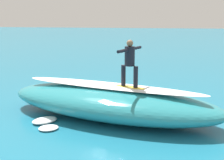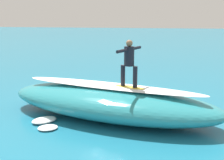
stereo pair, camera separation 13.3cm
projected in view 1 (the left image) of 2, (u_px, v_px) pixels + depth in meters
The scene contains 10 objects.
ground_plane at pixel (111, 100), 14.57m from camera, with size 120.00×120.00×0.00m, color teal.
wave_crest at pixel (111, 102), 12.06m from camera, with size 8.61×3.09×1.22m, color teal.
wave_foam_lip at pixel (111, 86), 11.92m from camera, with size 7.32×1.08×0.08m, color white.
surfboard_riding at pixel (129, 88), 11.61m from camera, with size 1.83×0.55×0.09m, color yellow.
surfer_riding at pixel (130, 60), 11.39m from camera, with size 0.80×1.51×1.72m.
surfboard_paddling at pixel (99, 92), 15.80m from camera, with size 2.46×0.54×0.07m, color #33B2D1.
surfer_paddling at pixel (100, 90), 15.65m from camera, with size 1.03×1.47×0.29m.
foam_patch_near at pixel (44, 89), 16.46m from camera, with size 1.04×0.80×0.10m, color white.
foam_patch_mid at pixel (45, 120), 11.63m from camera, with size 0.97×0.68×0.16m, color white.
foam_patch_far at pixel (49, 128), 10.95m from camera, with size 0.70×0.61×0.11m, color white.
Camera 1 is at (-1.77, 13.91, 4.06)m, focal length 50.51 mm.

